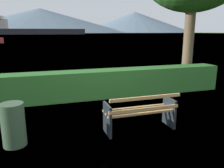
{
  "coord_description": "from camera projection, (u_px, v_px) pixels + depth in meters",
  "views": [
    {
      "loc": [
        -1.99,
        -4.28,
        2.16
      ],
      "look_at": [
        0.0,
        2.04,
        0.6
      ],
      "focal_mm": 35.64,
      "sensor_mm": 36.0,
      "label": 1
    }
  ],
  "objects": [
    {
      "name": "hedge_row",
      "position": [
        105.0,
        83.0,
        7.52
      ],
      "size": [
        8.55,
        0.73,
        0.91
      ],
      "primitive_type": "cube",
      "color": "#2D6B28",
      "rests_on": "ground_plane"
    },
    {
      "name": "trash_bin",
      "position": [
        13.0,
        125.0,
        4.25
      ],
      "size": [
        0.44,
        0.44,
        0.85
      ],
      "primitive_type": "cylinder",
      "color": "#385138",
      "rests_on": "ground_plane"
    },
    {
      "name": "water_surface",
      "position": [
        42.0,
        33.0,
        289.33
      ],
      "size": [
        620.0,
        620.0,
        0.0
      ],
      "primitive_type": "plane",
      "color": "#7A99A8",
      "rests_on": "ground_plane"
    },
    {
      "name": "park_bench",
      "position": [
        140.0,
        112.0,
        4.9
      ],
      "size": [
        1.58,
        0.57,
        0.87
      ],
      "color": "tan",
      "rests_on": "ground_plane"
    },
    {
      "name": "distant_hills",
      "position": [
        41.0,
        19.0,
        511.93
      ],
      "size": [
        721.41,
        394.4,
        75.73
      ],
      "color": "gray",
      "rests_on": "ground_plane"
    },
    {
      "name": "cargo_ship_large",
      "position": [
        24.0,
        30.0,
        179.18
      ],
      "size": [
        84.13,
        16.09,
        14.05
      ],
      "color": "#232328",
      "rests_on": "water_surface"
    },
    {
      "name": "ground_plane",
      "position": [
        139.0,
        129.0,
        5.05
      ],
      "size": [
        1400.0,
        1400.0,
        0.0
      ],
      "primitive_type": "plane",
      "color": "olive"
    }
  ]
}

